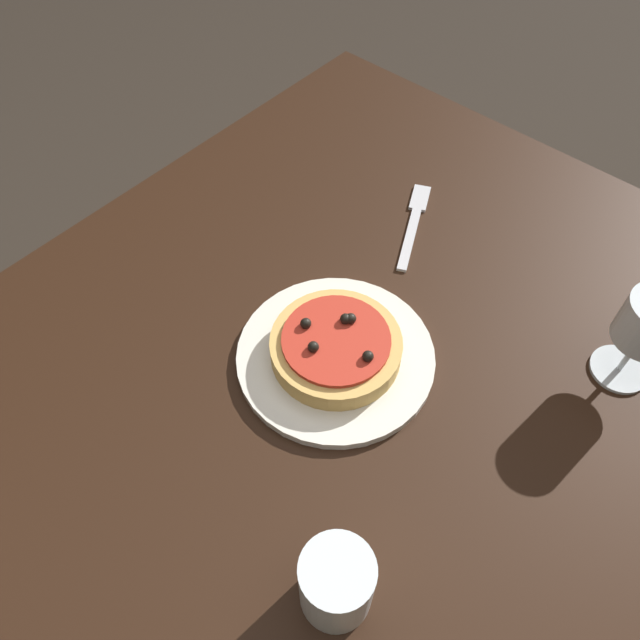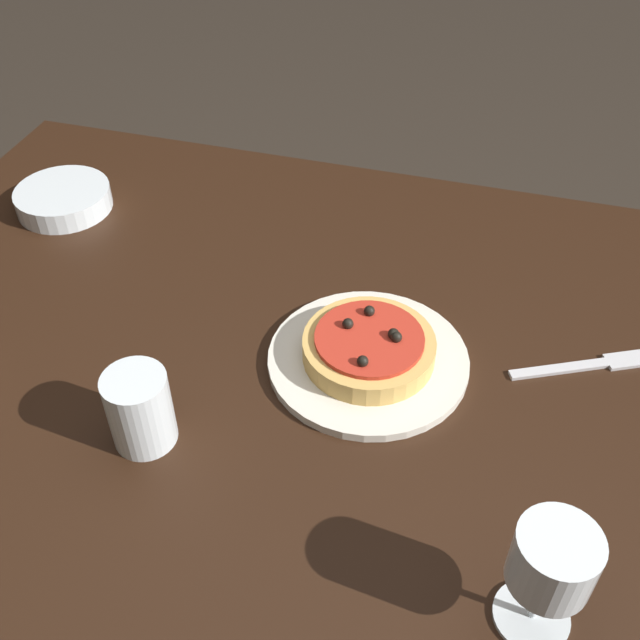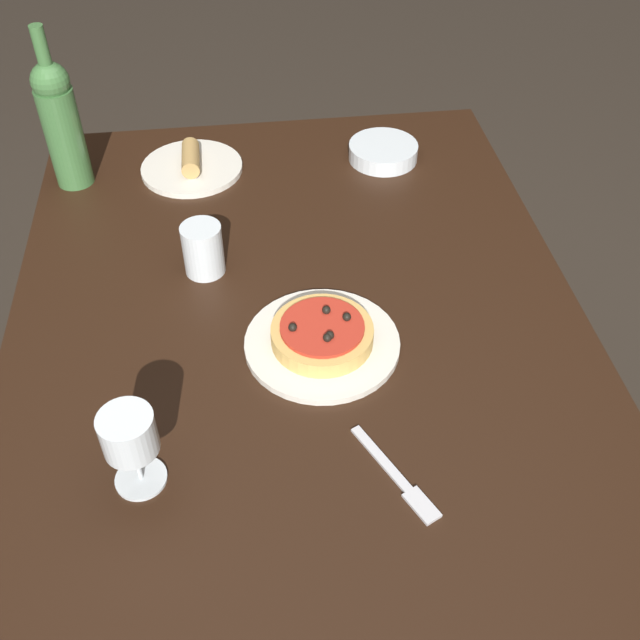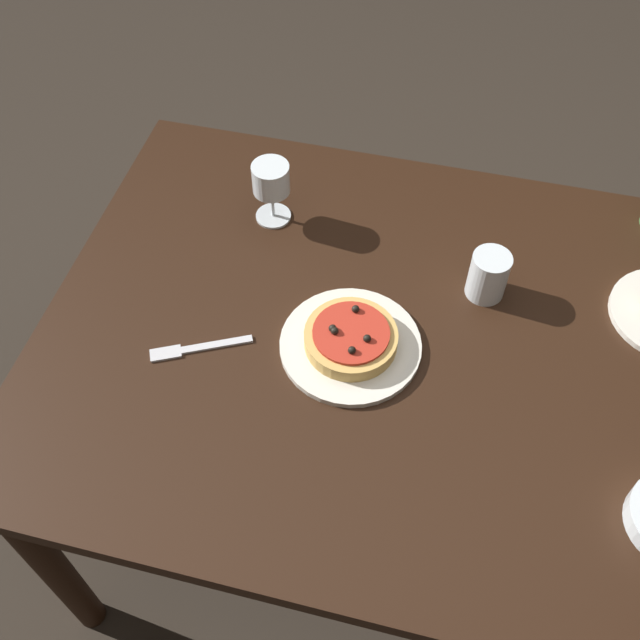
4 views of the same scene
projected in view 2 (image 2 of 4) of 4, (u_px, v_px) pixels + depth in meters
ground_plane at (304, 628)px, 1.42m from camera, size 14.00×14.00×0.00m
dining_table at (297, 410)px, 0.99m from camera, size 1.30×0.97×0.72m
dinner_plate at (368, 360)px, 0.94m from camera, size 0.25×0.25×0.01m
pizza at (369, 347)px, 0.92m from camera, size 0.17×0.17×0.05m
wine_glass at (552, 565)px, 0.63m from camera, size 0.07×0.07×0.13m
water_cup at (140, 409)px, 0.82m from camera, size 0.07×0.07×0.10m
side_bowl at (64, 199)px, 1.19m from camera, size 0.15×0.15×0.03m
fork at (589, 365)px, 0.94m from camera, size 0.17×0.10×0.00m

